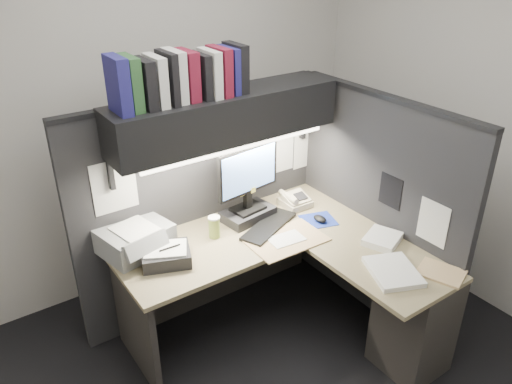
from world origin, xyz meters
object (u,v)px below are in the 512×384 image
at_px(overhead_shelf, 226,116).
at_px(monitor, 248,191).
at_px(keyboard, 269,226).
at_px(printer, 134,238).
at_px(notebook_stack, 166,256).
at_px(telephone, 295,201).
at_px(desk, 331,294).
at_px(coffee_cup, 214,228).

xyz_separation_m(overhead_shelf, monitor, (0.13, -0.05, -0.55)).
distance_m(keyboard, printer, 0.90).
bearing_deg(keyboard, notebook_stack, 153.54).
bearing_deg(keyboard, telephone, -0.72).
xyz_separation_m(desk, overhead_shelf, (-0.30, 0.75, 1.06)).
height_order(overhead_shelf, printer, overhead_shelf).
bearing_deg(telephone, printer, 175.32).
relative_size(overhead_shelf, telephone, 7.63).
bearing_deg(overhead_shelf, printer, 176.43).
xyz_separation_m(keyboard, coffee_cup, (-0.36, 0.12, 0.06)).
bearing_deg(coffee_cup, printer, 161.71).
bearing_deg(telephone, monitor, 175.68).
height_order(keyboard, telephone, telephone).
distance_m(desk, notebook_stack, 1.09).
relative_size(desk, telephone, 8.37).
bearing_deg(desk, keyboard, 103.77).
bearing_deg(coffee_cup, telephone, 2.50).
bearing_deg(telephone, desk, -107.03).
bearing_deg(printer, telephone, -18.20).
relative_size(monitor, printer, 1.32).
height_order(desk, overhead_shelf, overhead_shelf).
bearing_deg(telephone, keyboard, -155.68).
distance_m(monitor, keyboard, 0.28).
distance_m(monitor, notebook_stack, 0.74).
relative_size(keyboard, coffee_cup, 3.49).
bearing_deg(coffee_cup, keyboard, -17.71).
relative_size(overhead_shelf, printer, 3.76).
bearing_deg(notebook_stack, desk, -32.34).
distance_m(telephone, notebook_stack, 1.11).
relative_size(desk, keyboard, 3.45).
xyz_separation_m(keyboard, printer, (-0.85, 0.28, 0.07)).
height_order(overhead_shelf, telephone, overhead_shelf).
bearing_deg(notebook_stack, telephone, 5.60).
relative_size(desk, monitor, 3.12).
bearing_deg(desk, overhead_shelf, 111.79).
bearing_deg(desk, notebook_stack, 147.66).
distance_m(overhead_shelf, telephone, 0.90).
relative_size(desk, notebook_stack, 5.87).
height_order(printer, notebook_stack, printer).
bearing_deg(overhead_shelf, monitor, -20.38).
bearing_deg(notebook_stack, coffee_cup, 11.17).
bearing_deg(keyboard, overhead_shelf, 102.97).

